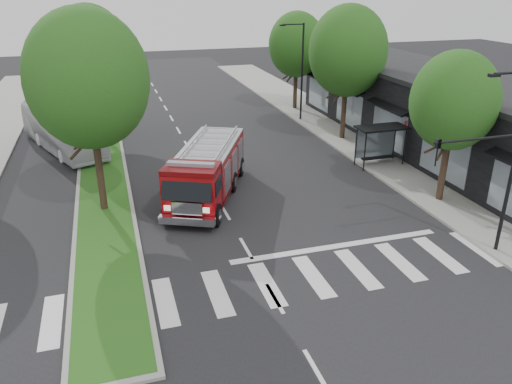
% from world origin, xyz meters
% --- Properties ---
extents(ground, '(140.00, 140.00, 0.00)m').
position_xyz_m(ground, '(0.00, 0.00, 0.00)').
color(ground, black).
rests_on(ground, ground).
extents(sidewalk_right, '(5.00, 80.00, 0.15)m').
position_xyz_m(sidewalk_right, '(12.50, 10.00, 0.07)').
color(sidewalk_right, gray).
rests_on(sidewalk_right, ground).
extents(median, '(3.00, 50.00, 0.15)m').
position_xyz_m(median, '(-6.00, 18.00, 0.08)').
color(median, gray).
rests_on(median, ground).
extents(storefront_row, '(8.00, 30.00, 5.00)m').
position_xyz_m(storefront_row, '(17.00, 10.00, 2.50)').
color(storefront_row, black).
rests_on(storefront_row, ground).
extents(bus_shelter, '(3.20, 1.60, 2.61)m').
position_xyz_m(bus_shelter, '(11.20, 8.15, 2.04)').
color(bus_shelter, black).
rests_on(bus_shelter, ground).
extents(tree_right_near, '(4.40, 4.40, 8.05)m').
position_xyz_m(tree_right_near, '(11.50, 2.00, 5.51)').
color(tree_right_near, black).
rests_on(tree_right_near, ground).
extents(tree_right_mid, '(5.60, 5.60, 9.72)m').
position_xyz_m(tree_right_mid, '(11.50, 14.00, 6.49)').
color(tree_right_mid, black).
rests_on(tree_right_mid, ground).
extents(tree_right_far, '(5.00, 5.00, 8.73)m').
position_xyz_m(tree_right_far, '(11.50, 24.00, 5.84)').
color(tree_right_far, black).
rests_on(tree_right_far, ground).
extents(tree_median_near, '(5.80, 5.80, 10.16)m').
position_xyz_m(tree_median_near, '(-6.00, 6.00, 6.81)').
color(tree_median_near, black).
rests_on(tree_median_near, ground).
extents(tree_median_far, '(5.60, 5.60, 9.72)m').
position_xyz_m(tree_median_far, '(-6.00, 20.00, 6.49)').
color(tree_median_far, black).
rests_on(tree_median_far, ground).
extents(streetlight_right_near, '(4.08, 0.22, 8.00)m').
position_xyz_m(streetlight_right_near, '(9.61, -3.50, 4.67)').
color(streetlight_right_near, black).
rests_on(streetlight_right_near, ground).
extents(streetlight_right_far, '(2.11, 0.20, 8.00)m').
position_xyz_m(streetlight_right_far, '(10.35, 20.00, 4.48)').
color(streetlight_right_far, black).
rests_on(streetlight_right_far, ground).
extents(fire_engine, '(6.20, 9.31, 3.13)m').
position_xyz_m(fire_engine, '(-0.42, 6.28, 1.50)').
color(fire_engine, '#580407').
rests_on(fire_engine, ground).
extents(city_bus, '(6.22, 10.74, 2.95)m').
position_xyz_m(city_bus, '(-8.50, 17.49, 1.47)').
color(city_bus, silver).
rests_on(city_bus, ground).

